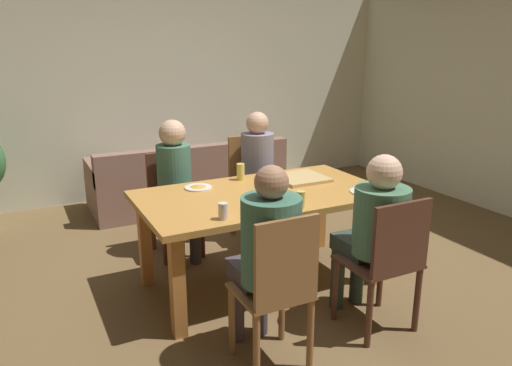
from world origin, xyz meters
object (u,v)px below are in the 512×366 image
at_px(drinking_glass_2, 301,200).
at_px(couch, 189,182).
at_px(drinking_glass_1, 241,172).
at_px(plate_1, 366,192).
at_px(drinking_glass_0, 223,211).
at_px(plate_0, 261,198).
at_px(person_1, 375,225).
at_px(person_0, 176,178).
at_px(pizza_box_0, 301,178).
at_px(plate_2, 198,187).
at_px(person_2, 260,167).
at_px(chair_0, 173,200).
at_px(chair_2, 253,184).
at_px(chair_3, 278,288).
at_px(person_3, 267,248).
at_px(chair_1, 387,260).
at_px(dining_table, 262,205).

bearing_deg(drinking_glass_2, couch, 88.42).
xyz_separation_m(drinking_glass_1, couch, (0.13, 1.74, -0.55)).
bearing_deg(plate_1, drinking_glass_0, -177.61).
bearing_deg(plate_0, couch, 84.59).
relative_size(person_1, drinking_glass_0, 10.78).
xyz_separation_m(plate_1, drinking_glass_1, (-0.70, 0.75, 0.06)).
relative_size(person_0, pizza_box_0, 3.12).
bearing_deg(plate_2, pizza_box_0, -9.67).
bearing_deg(person_2, plate_1, -75.01).
distance_m(plate_0, plate_1, 0.81).
relative_size(chair_0, pizza_box_0, 2.30).
height_order(chair_0, drinking_glass_1, chair_0).
bearing_deg(chair_0, plate_2, -87.83).
bearing_deg(plate_2, drinking_glass_1, 10.08).
bearing_deg(chair_2, person_0, -169.68).
height_order(chair_3, drinking_glass_0, chair_3).
bearing_deg(person_2, couch, 101.03).
height_order(person_0, plate_1, person_0).
distance_m(chair_0, person_3, 1.82).
distance_m(pizza_box_0, drinking_glass_0, 1.11).
height_order(chair_2, plate_0, chair_2).
bearing_deg(drinking_glass_0, plate_1, 2.39).
distance_m(plate_0, drinking_glass_0, 0.50).
height_order(chair_2, plate_1, chair_2).
relative_size(chair_2, plate_1, 3.96).
distance_m(chair_1, plate_2, 1.54).
relative_size(chair_0, person_3, 0.74).
xyz_separation_m(plate_0, drinking_glass_0, (-0.42, -0.27, 0.04)).
height_order(person_3, drinking_glass_2, person_3).
height_order(chair_0, drinking_glass_2, chair_0).
height_order(plate_0, plate_2, same).
relative_size(plate_1, plate_2, 1.17).
xyz_separation_m(dining_table, plate_0, (-0.07, -0.14, 0.11)).
distance_m(plate_2, drinking_glass_2, 0.89).
xyz_separation_m(chair_0, drinking_glass_1, (0.42, -0.55, 0.34)).
relative_size(person_1, plate_2, 5.59).
relative_size(dining_table, drinking_glass_0, 16.84).
bearing_deg(plate_1, plate_0, 164.56).
xyz_separation_m(chair_1, drinking_glass_1, (-0.39, 1.36, 0.31)).
relative_size(chair_1, drinking_glass_0, 8.47).
distance_m(person_1, chair_2, 1.79).
bearing_deg(drinking_glass_2, plate_1, 7.72).
distance_m(drinking_glass_1, couch, 1.83).
height_order(chair_1, drinking_glass_2, chair_1).
xyz_separation_m(person_0, person_1, (0.82, -1.63, -0.02)).
bearing_deg(pizza_box_0, chair_0, 138.86).
relative_size(chair_0, plate_1, 3.63).
relative_size(chair_1, person_2, 0.75).
xyz_separation_m(person_1, pizza_box_0, (0.06, 1.01, 0.06)).
height_order(chair_1, drinking_glass_0, chair_1).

